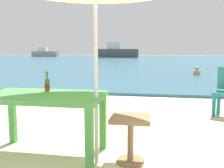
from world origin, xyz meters
TOP-DOWN VIEW (x-y plane):
  - sea_water at (0.00, 30.00)m, footprint 120.00×50.00m
  - picnic_table_green at (-0.86, 0.78)m, footprint 1.40×0.80m
  - beer_bottle_amber at (-0.91, 0.98)m, footprint 0.07×0.07m
  - side_table_wood at (0.18, 0.75)m, footprint 0.44×0.44m
  - swimmer_person at (2.37, 10.93)m, footprint 0.34×0.34m
  - boat_sailboat at (-19.68, 41.91)m, footprint 4.69×1.28m
  - boat_cargo_ship at (-5.89, 38.84)m, footprint 6.53×1.78m

SIDE VIEW (x-z plane):
  - sea_water at x=0.00m, z-range 0.00..0.08m
  - swimmer_person at x=2.37m, z-range 0.03..0.44m
  - side_table_wood at x=0.18m, z-range 0.08..0.62m
  - picnic_table_green at x=-0.86m, z-range 0.27..1.03m
  - boat_sailboat at x=-19.68m, z-range -0.16..1.55m
  - beer_bottle_amber at x=-0.91m, z-range 0.72..0.99m
  - boat_cargo_ship at x=-5.89m, z-range -0.25..2.12m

